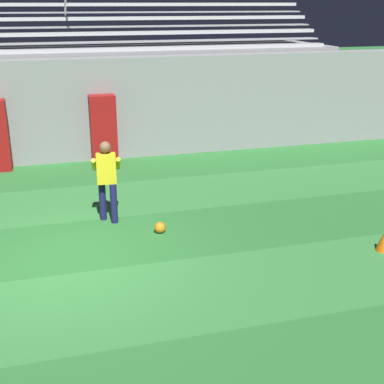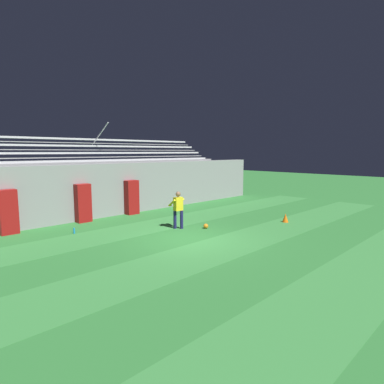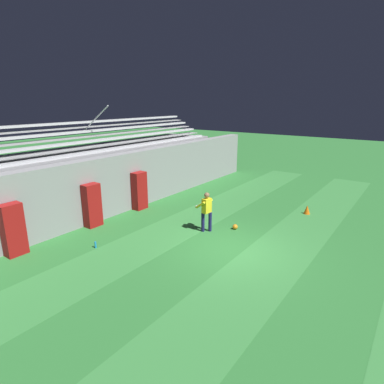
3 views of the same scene
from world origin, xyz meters
TOP-DOWN VIEW (x-y plane):
  - ground_plane at (0.00, 0.00)m, footprint 80.00×80.00m
  - turf_stripe_mid at (0.00, -1.54)m, footprint 28.00×2.23m
  - turf_stripe_far at (0.00, 2.93)m, footprint 28.00×2.23m
  - back_wall at (0.00, 6.50)m, footprint 24.00×0.60m
  - padding_pillar_gate_left at (-1.41, 5.95)m, footprint 0.70×0.44m
  - padding_pillar_gate_right at (1.41, 5.95)m, footprint 0.70×0.44m
  - padding_pillar_far_left at (-4.71, 5.95)m, footprint 0.70×0.44m
  - bleacher_stand at (0.00, 8.49)m, footprint 18.00×3.35m
  - goalkeeper at (0.97, 1.69)m, footprint 0.62×0.61m
  - soccer_ball at (1.84, 0.80)m, footprint 0.22×0.22m
  - traffic_cone at (5.55, -1.06)m, footprint 0.30×0.30m
  - water_bottle at (-2.75, 4.12)m, footprint 0.07×0.07m

SIDE VIEW (x-z plane):
  - ground_plane at x=0.00m, z-range 0.00..0.00m
  - turf_stripe_mid at x=0.00m, z-range 0.00..0.01m
  - turf_stripe_far at x=0.00m, z-range 0.00..0.01m
  - soccer_ball at x=1.84m, z-range 0.00..0.22m
  - water_bottle at x=-2.75m, z-range 0.00..0.24m
  - traffic_cone at x=5.55m, z-range 0.00..0.42m
  - padding_pillar_gate_left at x=-1.41m, z-range 0.00..1.87m
  - padding_pillar_gate_right at x=1.41m, z-range 0.00..1.87m
  - padding_pillar_far_left at x=-4.71m, z-range 0.00..1.87m
  - goalkeeper at x=0.97m, z-range 0.12..1.79m
  - back_wall at x=0.00m, z-range 0.00..2.80m
  - bleacher_stand at x=0.00m, z-range -1.01..4.01m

